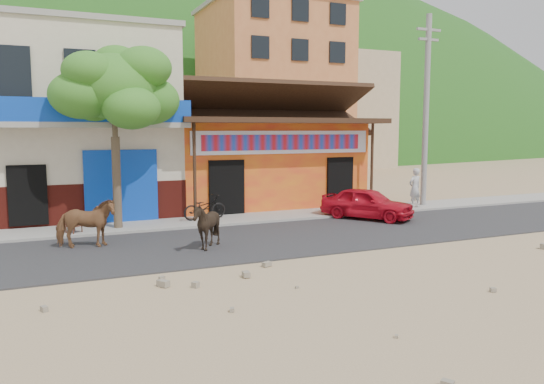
{
  "coord_description": "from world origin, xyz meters",
  "views": [
    {
      "loc": [
        -6.92,
        -12.1,
        3.35
      ],
      "look_at": [
        -0.26,
        3.0,
        1.4
      ],
      "focal_mm": 35.0,
      "sensor_mm": 36.0,
      "label": 1
    }
  ],
  "objects_px": {
    "cow_tan": "(86,223)",
    "red_car": "(367,203)",
    "cow_dark": "(206,226)",
    "scooter": "(205,207)",
    "cafe_chair_right": "(73,218)",
    "utility_pole": "(426,111)",
    "pedestrian": "(415,188)",
    "tree": "(115,137)"
  },
  "relations": [
    {
      "from": "utility_pole",
      "to": "scooter",
      "type": "xyz_separation_m",
      "value": [
        -9.7,
        0.21,
        -3.56
      ]
    },
    {
      "from": "utility_pole",
      "to": "cow_tan",
      "type": "distance_m",
      "value": 14.63
    },
    {
      "from": "cow_tan",
      "to": "red_car",
      "type": "xyz_separation_m",
      "value": [
        10.0,
        0.93,
        -0.11
      ]
    },
    {
      "from": "scooter",
      "to": "tree",
      "type": "bearing_deg",
      "value": 86.82
    },
    {
      "from": "utility_pole",
      "to": "pedestrian",
      "type": "distance_m",
      "value": 3.33
    },
    {
      "from": "cow_tan",
      "to": "red_car",
      "type": "distance_m",
      "value": 10.05
    },
    {
      "from": "tree",
      "to": "red_car",
      "type": "relative_size",
      "value": 1.75
    },
    {
      "from": "red_car",
      "to": "cafe_chair_right",
      "type": "relative_size",
      "value": 3.79
    },
    {
      "from": "cow_tan",
      "to": "pedestrian",
      "type": "xyz_separation_m",
      "value": [
        13.13,
        2.1,
        0.21
      ]
    },
    {
      "from": "cow_dark",
      "to": "scooter",
      "type": "xyz_separation_m",
      "value": [
        1.25,
        4.36,
        -0.15
      ]
    },
    {
      "from": "cow_tan",
      "to": "pedestrian",
      "type": "bearing_deg",
      "value": -70.95
    },
    {
      "from": "cow_tan",
      "to": "cafe_chair_right",
      "type": "distance_m",
      "value": 2.07
    },
    {
      "from": "utility_pole",
      "to": "pedestrian",
      "type": "relative_size",
      "value": 4.86
    },
    {
      "from": "cow_dark",
      "to": "red_car",
      "type": "bearing_deg",
      "value": 102.17
    },
    {
      "from": "red_car",
      "to": "pedestrian",
      "type": "height_order",
      "value": "pedestrian"
    },
    {
      "from": "pedestrian",
      "to": "cafe_chair_right",
      "type": "xyz_separation_m",
      "value": [
        -13.34,
        -0.04,
        -0.37
      ]
    },
    {
      "from": "cow_tan",
      "to": "pedestrian",
      "type": "relative_size",
      "value": 1.0
    },
    {
      "from": "tree",
      "to": "utility_pole",
      "type": "distance_m",
      "value": 12.84
    },
    {
      "from": "cow_dark",
      "to": "pedestrian",
      "type": "height_order",
      "value": "pedestrian"
    },
    {
      "from": "utility_pole",
      "to": "pedestrian",
      "type": "bearing_deg",
      "value": -150.31
    },
    {
      "from": "cow_dark",
      "to": "utility_pole",
      "type": "bearing_deg",
      "value": 103.25
    },
    {
      "from": "tree",
      "to": "cafe_chair_right",
      "type": "distance_m",
      "value": 2.93
    },
    {
      "from": "pedestrian",
      "to": "cow_tan",
      "type": "bearing_deg",
      "value": -0.27
    },
    {
      "from": "tree",
      "to": "utility_pole",
      "type": "relative_size",
      "value": 0.75
    },
    {
      "from": "cow_dark",
      "to": "red_car",
      "type": "distance_m",
      "value": 7.39
    },
    {
      "from": "pedestrian",
      "to": "cow_dark",
      "type": "bearing_deg",
      "value": 10.57
    },
    {
      "from": "tree",
      "to": "scooter",
      "type": "relative_size",
      "value": 3.61
    },
    {
      "from": "tree",
      "to": "cow_dark",
      "type": "xyz_separation_m",
      "value": [
        1.85,
        -3.95,
        -2.41
      ]
    },
    {
      "from": "cow_dark",
      "to": "pedestrian",
      "type": "distance_m",
      "value": 10.73
    },
    {
      "from": "red_car",
      "to": "cow_dark",
      "type": "bearing_deg",
      "value": 165.19
    },
    {
      "from": "cow_tan",
      "to": "utility_pole",
      "type": "bearing_deg",
      "value": -69.55
    },
    {
      "from": "cafe_chair_right",
      "to": "cow_dark",
      "type": "bearing_deg",
      "value": -86.41
    },
    {
      "from": "cow_tan",
      "to": "tree",
      "type": "bearing_deg",
      "value": -16.55
    },
    {
      "from": "cow_dark",
      "to": "cafe_chair_right",
      "type": "relative_size",
      "value": 1.48
    },
    {
      "from": "cow_dark",
      "to": "cafe_chair_right",
      "type": "bearing_deg",
      "value": -145.54
    },
    {
      "from": "cow_dark",
      "to": "red_car",
      "type": "height_order",
      "value": "cow_dark"
    },
    {
      "from": "tree",
      "to": "red_car",
      "type": "distance_m",
      "value": 9.27
    },
    {
      "from": "tree",
      "to": "cafe_chair_right",
      "type": "bearing_deg",
      "value": -166.62
    },
    {
      "from": "tree",
      "to": "scooter",
      "type": "height_order",
      "value": "tree"
    },
    {
      "from": "pedestrian",
      "to": "utility_pole",
      "type": "bearing_deg",
      "value": -159.67
    },
    {
      "from": "cow_tan",
      "to": "cow_dark",
      "type": "height_order",
      "value": "cow_tan"
    },
    {
      "from": "tree",
      "to": "red_car",
      "type": "bearing_deg",
      "value": -9.41
    }
  ]
}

